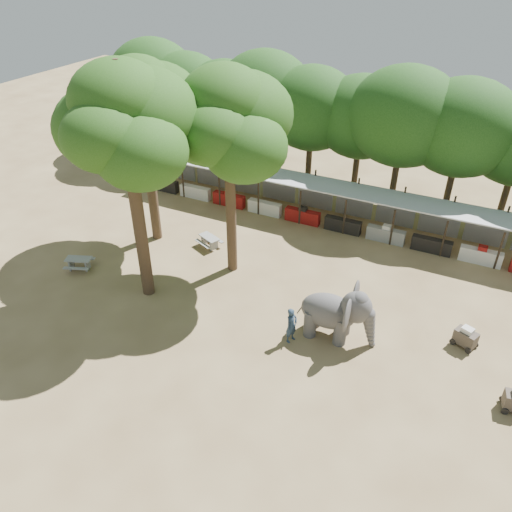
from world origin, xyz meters
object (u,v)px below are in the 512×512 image
at_px(picnic_table_far, 209,240).
at_px(cart_back, 466,337).
at_px(elephant, 338,313).
at_px(yard_tree_left, 142,108).
at_px(picnic_table_near, 79,262).
at_px(yard_tree_back, 228,122).
at_px(handler, 291,325).
at_px(yard_tree_center, 125,124).

height_order(picnic_table_far, cart_back, cart_back).
height_order(elephant, cart_back, elephant).
distance_m(picnic_table_far, cart_back, 15.47).
distance_m(yard_tree_left, picnic_table_near, 9.45).
bearing_deg(yard_tree_back, yard_tree_left, 170.54).
relative_size(yard_tree_left, picnic_table_near, 6.02).
bearing_deg(elephant, picnic_table_far, 152.53).
height_order(yard_tree_left, handler, yard_tree_left).
height_order(yard_tree_left, picnic_table_near, yard_tree_left).
height_order(yard_tree_back, elephant, yard_tree_back).
bearing_deg(picnic_table_far, yard_tree_left, -151.76).
bearing_deg(yard_tree_back, elephant, -22.93).
bearing_deg(cart_back, handler, -133.64).
height_order(yard_tree_center, handler, yard_tree_center).
bearing_deg(cart_back, yard_tree_center, -146.80).
height_order(yard_tree_left, picnic_table_far, yard_tree_left).
bearing_deg(yard_tree_center, cart_back, 10.29).
distance_m(yard_tree_center, picnic_table_far, 10.26).
xyz_separation_m(yard_tree_center, elephant, (10.34, 0.89, -7.77)).
xyz_separation_m(yard_tree_center, picnic_table_near, (-4.76, -0.14, -8.73)).
bearing_deg(elephant, cart_back, 16.65).
bearing_deg(picnic_table_near, cart_back, -13.22).
height_order(yard_tree_center, yard_tree_back, yard_tree_center).
bearing_deg(yard_tree_left, yard_tree_center, -59.04).
bearing_deg(picnic_table_near, yard_tree_back, 6.55).
bearing_deg(yard_tree_left, elephant, -17.11).
height_order(yard_tree_center, picnic_table_near, yard_tree_center).
bearing_deg(picnic_table_far, elephant, -0.91).
distance_m(yard_tree_left, elephant, 15.51).
height_order(elephant, picnic_table_near, elephant).
bearing_deg(picnic_table_near, yard_tree_left, 49.58).
height_order(handler, cart_back, handler).
relative_size(handler, cart_back, 1.43).
bearing_deg(yard_tree_left, picnic_table_far, 4.58).
bearing_deg(elephant, handler, -148.75).
bearing_deg(yard_tree_center, picnic_table_near, -178.26).
xyz_separation_m(yard_tree_center, cart_back, (16.00, 2.90, -8.68)).
xyz_separation_m(yard_tree_left, yard_tree_center, (3.00, -5.00, 1.01)).
bearing_deg(yard_tree_back, picnic_table_near, -151.88).
bearing_deg(handler, elephant, -38.66).
bearing_deg(cart_back, picnic_table_far, -165.99).
xyz_separation_m(yard_tree_left, handler, (11.53, -5.34, -7.27)).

